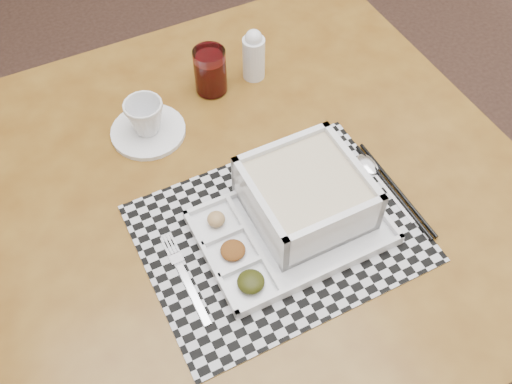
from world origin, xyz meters
The scene contains 11 objects.
floor centered at (0.00, 0.00, 0.00)m, with size 5.00×5.00×0.00m, color black.
dining_table centered at (-0.63, -0.14, 0.68)m, with size 1.04×1.04×0.76m.
placemat centered at (-0.64, -0.26, 0.76)m, with size 0.47×0.36×0.00m, color #AEAFB6.
serving_tray centered at (-0.59, -0.24, 0.80)m, with size 0.33×0.24×0.10m.
fork centered at (-0.82, -0.27, 0.77)m, with size 0.02×0.19×0.00m.
spoon centered at (-0.41, -0.21, 0.77)m, with size 0.04×0.18×0.01m.
chopsticks centered at (-0.40, -0.27, 0.77)m, with size 0.02×0.24×0.01m.
saucer centered at (-0.77, 0.07, 0.77)m, with size 0.15×0.15×0.01m, color silver.
cup centered at (-0.77, 0.07, 0.81)m, with size 0.08×0.08×0.07m, color silver.
juice_glass centered at (-0.60, 0.13, 0.81)m, with size 0.07×0.07×0.10m.
creamer_bottle centered at (-0.50, 0.13, 0.82)m, with size 0.05×0.05×0.12m.
Camera 1 is at (-0.91, -0.73, 1.61)m, focal length 40.00 mm.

